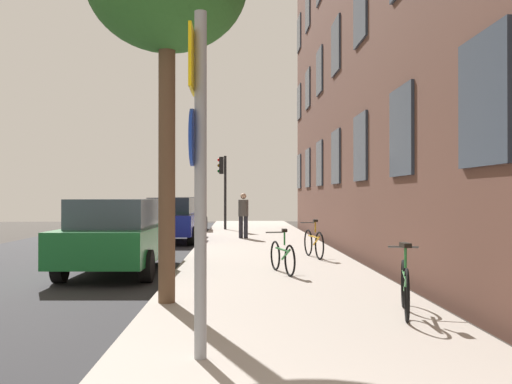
% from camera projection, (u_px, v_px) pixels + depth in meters
% --- Properties ---
extents(ground_plane, '(41.80, 41.80, 0.00)m').
position_uv_depth(ground_plane, '(143.00, 255.00, 16.36)').
color(ground_plane, '#332D28').
extents(road_asphalt, '(7.00, 38.00, 0.01)m').
position_uv_depth(road_asphalt, '(70.00, 255.00, 16.29)').
color(road_asphalt, '#232326').
rests_on(road_asphalt, ground).
extents(sidewalk, '(4.20, 38.00, 0.12)m').
position_uv_depth(sidewalk, '(264.00, 252.00, 16.47)').
color(sidewalk, '#9E9389').
rests_on(sidewalk, ground).
extents(sign_post, '(0.16, 0.60, 3.38)m').
position_uv_depth(sign_post, '(198.00, 159.00, 5.52)').
color(sign_post, gray).
rests_on(sign_post, sidewalk).
extents(traffic_light, '(0.43, 0.24, 3.45)m').
position_uv_depth(traffic_light, '(223.00, 179.00, 26.61)').
color(traffic_light, black).
rests_on(traffic_light, sidewalk).
extents(bicycle_0, '(0.54, 1.60, 0.97)m').
position_uv_depth(bicycle_0, '(405.00, 286.00, 7.55)').
color(bicycle_0, black).
rests_on(bicycle_0, sidewalk).
extents(bicycle_1, '(0.52, 1.57, 0.91)m').
position_uv_depth(bicycle_1, '(282.00, 256.00, 11.54)').
color(bicycle_1, black).
rests_on(bicycle_1, sidewalk).
extents(bicycle_2, '(0.44, 1.66, 0.98)m').
position_uv_depth(bicycle_2, '(314.00, 243.00, 14.45)').
color(bicycle_2, black).
rests_on(bicycle_2, sidewalk).
extents(pedestrian_0, '(0.44, 0.44, 1.67)m').
position_uv_depth(pedestrian_0, '(243.00, 212.00, 21.05)').
color(pedestrian_0, '#26262D').
rests_on(pedestrian_0, sidewalk).
extents(car_0, '(1.98, 4.49, 1.62)m').
position_uv_depth(car_0, '(118.00, 235.00, 12.40)').
color(car_0, '#19662D').
rests_on(car_0, road_asphalt).
extents(car_1, '(1.78, 4.15, 1.62)m').
position_uv_depth(car_1, '(173.00, 219.00, 20.52)').
color(car_1, navy).
rests_on(car_1, road_asphalt).
extents(car_2, '(1.97, 4.23, 1.62)m').
position_uv_depth(car_2, '(186.00, 214.00, 27.05)').
color(car_2, silver).
rests_on(car_2, road_asphalt).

